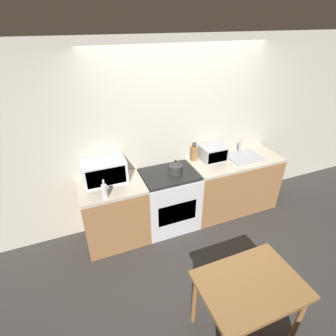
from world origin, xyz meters
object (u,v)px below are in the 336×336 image
(kettle, at_px, (176,167))
(dining_table, at_px, (249,291))
(toaster_oven, at_px, (213,153))
(bottle, at_px, (105,191))
(microwave, at_px, (104,171))
(stove_range, at_px, (169,200))

(kettle, height_order, dining_table, kettle)
(toaster_oven, xyz_separation_m, dining_table, (-0.69, -1.89, -0.38))
(kettle, bearing_deg, toaster_oven, 13.19)
(bottle, height_order, toaster_oven, bottle)
(toaster_oven, bearing_deg, microwave, -179.66)
(toaster_oven, bearing_deg, dining_table, -110.19)
(bottle, bearing_deg, microwave, 79.40)
(stove_range, distance_m, toaster_oven, 0.95)
(dining_table, bearing_deg, toaster_oven, 69.81)
(dining_table, bearing_deg, microwave, 115.93)
(stove_range, height_order, microwave, microwave)
(stove_range, relative_size, microwave, 1.63)
(kettle, bearing_deg, dining_table, -90.68)
(stove_range, relative_size, toaster_oven, 2.49)
(kettle, distance_m, microwave, 0.95)
(dining_table, bearing_deg, stove_range, 92.11)
(microwave, distance_m, toaster_oven, 1.61)
(stove_range, distance_m, microwave, 1.05)
(bottle, relative_size, dining_table, 0.27)
(kettle, bearing_deg, stove_range, 166.01)
(stove_range, height_order, bottle, bottle)
(microwave, bearing_deg, stove_range, -8.52)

